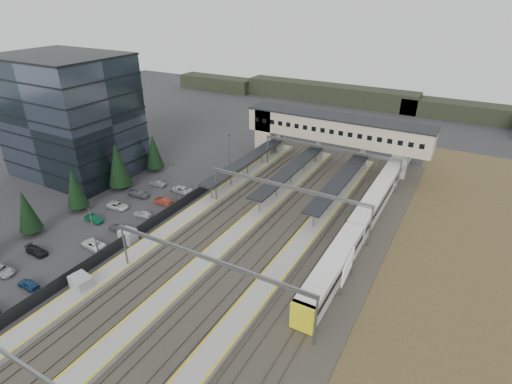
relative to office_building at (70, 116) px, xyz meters
The scene contains 16 objects.
ground 39.86m from the office_building, 18.43° to the right, with size 220.00×220.00×0.00m, color #2B2B2D.
office_building is the anchor object (origin of this frame).
conifer_row 22.40m from the office_building, 48.57° to the right, with size 4.42×49.82×9.50m.
car_park 30.98m from the office_building, 37.98° to the right, with size 10.64×44.88×1.28m.
lampposts 31.00m from the office_building, 21.00° to the right, with size 0.50×53.25×8.07m.
fence 32.32m from the office_building, 13.35° to the right, with size 0.08×90.00×2.00m.
relay_cabin_near 43.15m from the office_building, 39.20° to the right, with size 3.13×2.51×2.36m.
relay_cabin_far 34.60m from the office_building, 27.36° to the right, with size 2.43×2.05×2.16m.
rail_corridor 47.39m from the office_building, ahead, with size 34.00×90.00×0.92m.
canopies 46.29m from the office_building, 19.23° to the left, with size 23.10×30.00×3.28m.
footbridge 53.18m from the office_building, 34.47° to the left, with size 40.40×6.40×11.20m.
gantries 49.23m from the office_building, 10.62° to the right, with size 28.40×62.28×7.17m.
train 61.83m from the office_building, 10.36° to the left, with size 2.89×60.46×3.64m.
billboard 63.23m from the office_building, ahead, with size 0.43×5.56×4.65m.
scrub_east 82.21m from the office_building, ahead, with size 34.00×120.00×0.06m.
treeline_far 100.53m from the office_building, 53.31° to the left, with size 170.00×19.00×7.00m.
Camera 1 is at (35.92, -38.75, 35.25)m, focal length 28.00 mm.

